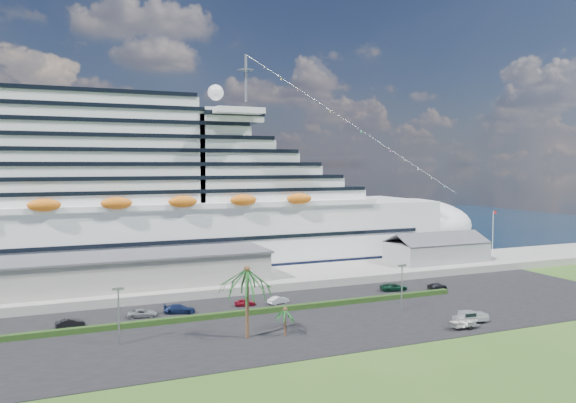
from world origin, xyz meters
name	(u,v)px	position (x,y,z in m)	size (l,w,h in m)	color
ground	(319,338)	(0.00, 0.00, 0.00)	(420.00, 420.00, 0.00)	#2A531B
asphalt_lot	(291,319)	(0.00, 11.00, 0.06)	(140.00, 38.00, 0.12)	black
wharf	(238,281)	(0.00, 40.00, 0.90)	(240.00, 20.00, 1.80)	gray
water	(163,236)	(0.00, 130.00, 0.01)	(420.00, 160.00, 0.02)	black
cruise_ship	(121,203)	(-21.53, 64.00, 16.69)	(191.00, 38.00, 54.00)	silver
terminal_building	(117,271)	(-25.00, 40.00, 5.01)	(61.00, 15.00, 6.30)	gray
port_shed	(436,251)	(52.00, 40.00, 4.40)	(24.00, 12.31, 7.37)	gray
flagpole	(493,232)	(70.04, 40.00, 8.27)	(1.08, 0.16, 12.00)	silver
hedge	(236,314)	(-8.00, 16.00, 0.57)	(88.00, 1.10, 0.90)	black
lamp_post_left	(119,309)	(-28.00, 8.00, 5.34)	(1.60, 0.35, 8.27)	gray
lamp_post_right	(402,282)	(20.00, 8.00, 5.34)	(1.60, 0.35, 8.27)	gray
palm_tall	(247,277)	(-10.00, 4.00, 9.20)	(8.82, 8.82, 11.13)	#47301E
palm_short	(285,313)	(-4.50, 2.50, 3.67)	(3.53, 3.53, 4.56)	#47301E
parked_car_1	(70,323)	(-34.28, 19.64, 0.85)	(1.53, 4.40, 1.45)	black
parked_car_2	(142,313)	(-22.80, 21.54, 0.79)	(2.24, 4.85, 1.35)	gray
parked_car_3	(180,309)	(-16.47, 21.65, 0.90)	(2.20, 5.40, 1.57)	#142147
parked_car_4	(245,302)	(-4.35, 22.07, 0.78)	(1.56, 3.87, 1.32)	maroon
parked_car_5	(278,300)	(1.84, 21.15, 0.81)	(1.46, 4.18, 1.38)	silver
parked_car_6	(394,287)	(27.71, 22.10, 0.89)	(2.57, 5.58, 1.55)	#0C3321
parked_car_7	(437,286)	(36.74, 19.82, 0.78)	(1.85, 4.56, 1.32)	black
pickup_truck	(470,316)	(25.96, -2.74, 1.21)	(5.82, 2.65, 1.99)	black
boat_trailer	(465,322)	(23.04, -4.99, 1.21)	(5.73, 3.78, 1.64)	gray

